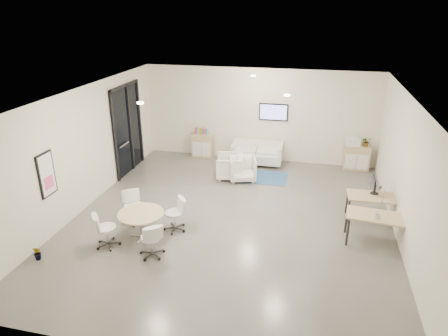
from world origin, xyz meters
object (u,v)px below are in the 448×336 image
(sideboard_left, at_px, (203,145))
(desk_rear, at_px, (374,199))
(round_table, at_px, (141,216))
(armchair_right, at_px, (243,168))
(loveseat, at_px, (257,154))
(desk_front, at_px, (377,218))
(sideboard_right, at_px, (356,157))
(armchair_left, at_px, (230,165))

(sideboard_left, xyz_separation_m, desk_rear, (5.48, -3.50, 0.20))
(sideboard_left, relative_size, round_table, 0.79)
(sideboard_left, relative_size, armchair_right, 1.05)
(sideboard_left, distance_m, loveseat, 2.03)
(round_table, bearing_deg, sideboard_left, 90.99)
(sideboard_left, bearing_deg, desk_front, -39.98)
(desk_front, bearing_deg, desk_rear, 91.96)
(loveseat, relative_size, round_table, 1.61)
(round_table, bearing_deg, armchair_right, 66.26)
(sideboard_left, bearing_deg, round_table, -89.01)
(armchair_right, xyz_separation_m, desk_front, (3.63, -2.81, 0.22))
(armchair_right, xyz_separation_m, round_table, (-1.69, -3.85, 0.16))
(sideboard_left, xyz_separation_m, sideboard_right, (5.31, -0.01, -0.01))
(sideboard_left, relative_size, armchair_left, 1.00)
(sideboard_left, relative_size, sideboard_right, 1.02)
(sideboard_right, bearing_deg, desk_front, -88.73)
(loveseat, bearing_deg, armchair_left, -115.50)
(desk_rear, xyz_separation_m, round_table, (-5.39, -2.08, -0.05))
(sideboard_right, height_order, armchair_right, sideboard_right)
(armchair_right, bearing_deg, sideboard_right, 10.52)
(desk_front, bearing_deg, sideboard_left, 145.66)
(round_table, bearing_deg, armchair_left, 72.13)
(desk_rear, bearing_deg, desk_front, -95.18)
(sideboard_right, relative_size, desk_front, 0.60)
(desk_front, distance_m, round_table, 5.42)
(sideboard_right, relative_size, armchair_left, 0.99)
(sideboard_left, bearing_deg, armchair_right, -44.09)
(sideboard_right, distance_m, desk_rear, 3.51)
(sideboard_left, distance_m, desk_front, 7.07)
(armchair_right, relative_size, desk_rear, 0.60)
(loveseat, height_order, round_table, loveseat)
(loveseat, bearing_deg, desk_rear, -44.74)
(armchair_left, relative_size, armchair_right, 1.05)
(loveseat, xyz_separation_m, armchair_right, (-0.23, -1.52, 0.06))
(sideboard_right, xyz_separation_m, loveseat, (-3.30, -0.21, -0.07))
(loveseat, xyz_separation_m, armchair_left, (-0.66, -1.46, 0.07))
(sideboard_left, distance_m, round_table, 5.58)
(sideboard_right, distance_m, round_table, 7.64)
(armchair_right, xyz_separation_m, desk_rear, (3.69, -1.77, 0.22))
(armchair_right, height_order, desk_rear, armchair_right)
(sideboard_right, distance_m, armchair_left, 4.29)
(sideboard_right, distance_m, desk_front, 4.54)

